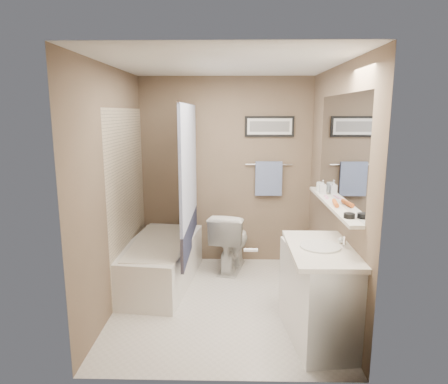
{
  "coord_description": "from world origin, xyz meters",
  "views": [
    {
      "loc": [
        0.09,
        -3.88,
        1.96
      ],
      "look_at": [
        0.0,
        0.15,
        1.15
      ],
      "focal_mm": 32.0,
      "sensor_mm": 36.0,
      "label": 1
    }
  ],
  "objects_px": {
    "bathtub": "(160,263)",
    "vanity": "(320,296)",
    "toilet": "(231,240)",
    "candle_bowl_near": "(349,216)",
    "glass_jar": "(320,187)",
    "soap_bottle": "(323,187)",
    "hair_brush_front": "(335,203)"
  },
  "relations": [
    {
      "from": "bathtub",
      "to": "vanity",
      "type": "distance_m",
      "value": 1.96
    },
    {
      "from": "toilet",
      "to": "candle_bowl_near",
      "type": "bearing_deg",
      "value": 133.33
    },
    {
      "from": "bathtub",
      "to": "glass_jar",
      "type": "xyz_separation_m",
      "value": [
        1.79,
        -0.07,
        0.92
      ]
    },
    {
      "from": "bathtub",
      "to": "soap_bottle",
      "type": "distance_m",
      "value": 2.03
    },
    {
      "from": "hair_brush_front",
      "to": "vanity",
      "type": "bearing_deg",
      "value": -116.44
    },
    {
      "from": "bathtub",
      "to": "hair_brush_front",
      "type": "xyz_separation_m",
      "value": [
        1.79,
        -0.74,
        0.89
      ]
    },
    {
      "from": "toilet",
      "to": "bathtub",
      "type": "bearing_deg",
      "value": 41.95
    },
    {
      "from": "bathtub",
      "to": "vanity",
      "type": "bearing_deg",
      "value": -28.37
    },
    {
      "from": "toilet",
      "to": "hair_brush_front",
      "type": "relative_size",
      "value": 3.41
    },
    {
      "from": "toilet",
      "to": "hair_brush_front",
      "type": "bearing_deg",
      "value": 141.74
    },
    {
      "from": "bathtub",
      "to": "candle_bowl_near",
      "type": "bearing_deg",
      "value": -27.13
    },
    {
      "from": "vanity",
      "to": "hair_brush_front",
      "type": "distance_m",
      "value": 0.85
    },
    {
      "from": "candle_bowl_near",
      "to": "soap_bottle",
      "type": "xyz_separation_m",
      "value": [
        0.0,
        0.98,
        0.05
      ]
    },
    {
      "from": "bathtub",
      "to": "glass_jar",
      "type": "relative_size",
      "value": 15.0
    },
    {
      "from": "hair_brush_front",
      "to": "glass_jar",
      "type": "relative_size",
      "value": 2.2
    },
    {
      "from": "soap_bottle",
      "to": "hair_brush_front",
      "type": "bearing_deg",
      "value": -90.0
    },
    {
      "from": "bathtub",
      "to": "candle_bowl_near",
      "type": "xyz_separation_m",
      "value": [
        1.79,
        -1.19,
        0.89
      ]
    },
    {
      "from": "soap_bottle",
      "to": "candle_bowl_near",
      "type": "bearing_deg",
      "value": -90.0
    },
    {
      "from": "candle_bowl_near",
      "to": "bathtub",
      "type": "bearing_deg",
      "value": 146.35
    },
    {
      "from": "candle_bowl_near",
      "to": "soap_bottle",
      "type": "relative_size",
      "value": 0.61
    },
    {
      "from": "bathtub",
      "to": "toilet",
      "type": "bearing_deg",
      "value": 35.66
    },
    {
      "from": "hair_brush_front",
      "to": "glass_jar",
      "type": "distance_m",
      "value": 0.67
    },
    {
      "from": "glass_jar",
      "to": "candle_bowl_near",
      "type": "bearing_deg",
      "value": -90.0
    },
    {
      "from": "vanity",
      "to": "glass_jar",
      "type": "relative_size",
      "value": 9.0
    },
    {
      "from": "candle_bowl_near",
      "to": "glass_jar",
      "type": "height_order",
      "value": "glass_jar"
    },
    {
      "from": "vanity",
      "to": "soap_bottle",
      "type": "relative_size",
      "value": 6.14
    },
    {
      "from": "vanity",
      "to": "candle_bowl_near",
      "type": "relative_size",
      "value": 10.0
    },
    {
      "from": "toilet",
      "to": "soap_bottle",
      "type": "relative_size",
      "value": 5.12
    },
    {
      "from": "bathtub",
      "to": "glass_jar",
      "type": "bearing_deg",
      "value": 4.13
    },
    {
      "from": "hair_brush_front",
      "to": "glass_jar",
      "type": "xyz_separation_m",
      "value": [
        0.0,
        0.67,
        0.03
      ]
    },
    {
      "from": "toilet",
      "to": "vanity",
      "type": "distance_m",
      "value": 1.76
    },
    {
      "from": "bathtub",
      "to": "vanity",
      "type": "relative_size",
      "value": 1.67
    }
  ]
}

